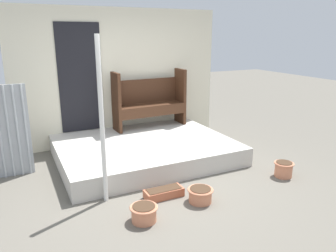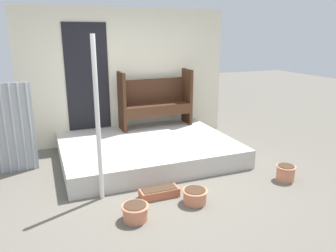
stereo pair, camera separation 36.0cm
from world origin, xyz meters
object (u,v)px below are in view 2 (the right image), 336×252
Objects in this scene: support_post at (98,121)px; planter_box_rect at (159,193)px; flower_pot_middle at (195,195)px; flower_pot_left at (135,211)px; flower_pot_right at (285,172)px; bench at (155,99)px.

support_post is 1.26m from planter_box_rect.
flower_pot_middle is (1.09, -0.58, -0.96)m from support_post.
planter_box_rect is at bearing 43.01° from flower_pot_left.
flower_pot_right is at bearing 4.33° from flower_pot_middle.
planter_box_rect is (-0.76, -2.30, -0.81)m from bench.
flower_pot_middle is (0.83, 0.10, -0.00)m from flower_pot_left.
support_post is at bearing -128.19° from bench.
support_post is 7.06× the size of flower_pot_right.
flower_pot_left reaches higher than flower_pot_middle.
bench is 4.30× the size of flower_pot_middle.
planter_box_rect is at bearing -19.87° from support_post.
flower_pot_left is at bearing -136.99° from planter_box_rect.
support_post is 6.36× the size of flower_pot_left.
flower_pot_middle is (-0.39, -2.62, -0.76)m from bench.
support_post reaches higher than flower_pot_left.
flower_pot_right reaches higher than flower_pot_middle.
flower_pot_middle is at bearing -41.09° from planter_box_rect.
flower_pot_middle is at bearing -28.15° from support_post.
support_post is 2.53m from bench.
support_post is 4.03× the size of planter_box_rect.
planter_box_rect is (0.46, 0.43, -0.05)m from flower_pot_left.
support_post is at bearing 110.87° from flower_pot_left.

